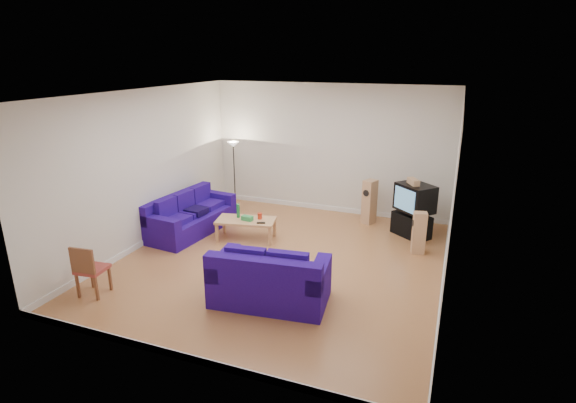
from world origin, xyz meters
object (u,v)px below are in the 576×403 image
(television, at_px, (415,198))
(coffee_table, at_px, (246,222))
(sofa_three_seat, at_px, (189,218))
(tv_stand, at_px, (411,225))
(sofa_loveseat, at_px, (269,283))

(television, bearing_deg, coffee_table, -114.22)
(sofa_three_seat, relative_size, tv_stand, 2.81)
(coffee_table, bearing_deg, television, 23.29)
(sofa_loveseat, bearing_deg, sofa_three_seat, 136.21)
(sofa_three_seat, xyz_separation_m, coffee_table, (1.40, 0.04, 0.08))
(sofa_loveseat, xyz_separation_m, television, (1.85, 3.69, 0.55))
(sofa_three_seat, distance_m, television, 5.02)
(sofa_three_seat, height_order, sofa_loveseat, sofa_loveseat)
(tv_stand, bearing_deg, sofa_loveseat, -78.24)
(coffee_table, relative_size, television, 1.43)
(sofa_loveseat, relative_size, coffee_table, 1.44)
(coffee_table, xyz_separation_m, tv_stand, (3.33, 1.48, -0.15))
(tv_stand, bearing_deg, coffee_table, -118.25)
(tv_stand, bearing_deg, sofa_three_seat, -124.40)
(sofa_loveseat, bearing_deg, tv_stand, 57.37)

